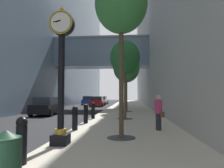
{
  "coord_description": "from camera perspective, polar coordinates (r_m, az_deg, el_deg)",
  "views": [
    {
      "loc": [
        2.86,
        -1.08,
        1.78
      ],
      "look_at": [
        0.81,
        23.46,
        3.08
      ],
      "focal_mm": 34.16,
      "sensor_mm": 36.0,
      "label": 1
    }
  ],
  "objects": [
    {
      "name": "trash_bin",
      "position": [
        4.26,
        -26.64,
        -17.72
      ],
      "size": [
        0.53,
        0.53,
        1.05
      ],
      "color": "#234C33",
      "rests_on": "sidewalk_right"
    },
    {
      "name": "bollard_third",
      "position": [
        10.33,
        -9.89,
        -8.82
      ],
      "size": [
        0.27,
        0.27,
        1.13
      ],
      "color": "black",
      "rests_on": "sidewalk_right"
    },
    {
      "name": "street_tree_mid_far",
      "position": [
        21.74,
        3.88,
        4.43
      ],
      "size": [
        2.69,
        2.69,
        6.02
      ],
      "color": "#333335",
      "rests_on": "sidewalk_right"
    },
    {
      "name": "car_black_mid",
      "position": [
        20.11,
        -17.0,
        -5.73
      ],
      "size": [
        2.01,
        4.33,
        1.61
      ],
      "color": "black",
      "rests_on": "ground"
    },
    {
      "name": "car_blue_trailing",
      "position": [
        40.16,
        -6.35,
        -4.41
      ],
      "size": [
        1.96,
        4.36,
        1.61
      ],
      "color": "navy",
      "rests_on": "ground"
    },
    {
      "name": "car_white_near",
      "position": [
        41.25,
        -2.68,
        -4.41
      ],
      "size": [
        2.09,
        4.39,
        1.58
      ],
      "color": "silver",
      "rests_on": "ground"
    },
    {
      "name": "street_tree_near",
      "position": [
        9.03,
        2.45,
        20.44
      ],
      "size": [
        2.09,
        2.09,
        6.49
      ],
      "color": "#333335",
      "rests_on": "sidewalk_right"
    },
    {
      "name": "bollard_fourth",
      "position": [
        12.74,
        -7.03,
        -7.73
      ],
      "size": [
        0.27,
        0.27,
        1.13
      ],
      "color": "black",
      "rests_on": "sidewalk_right"
    },
    {
      "name": "bollard_fifth",
      "position": [
        15.19,
        -5.09,
        -6.97
      ],
      "size": [
        0.27,
        0.27,
        1.13
      ],
      "color": "black",
      "rests_on": "sidewalk_right"
    },
    {
      "name": "street_tree_mid_near",
      "position": [
        15.15,
        3.49,
        6.98
      ],
      "size": [
        2.12,
        2.12,
        5.52
      ],
      "color": "#333335",
      "rests_on": "sidewalk_right"
    },
    {
      "name": "street_clock",
      "position": [
        7.41,
        -13.42,
        4.21
      ],
      "size": [
        0.84,
        0.55,
        4.66
      ],
      "color": "black",
      "rests_on": "sidewalk_right"
    },
    {
      "name": "sidewalk_right",
      "position": [
        31.13,
        4.49,
        -6.15
      ],
      "size": [
        5.39,
        80.0,
        0.14
      ],
      "primitive_type": "cube",
      "color": "#BCB29E",
      "rests_on": "ground"
    },
    {
      "name": "car_red_far",
      "position": [
        34.1,
        -3.93,
        -4.69
      ],
      "size": [
        2.17,
        4.18,
        1.59
      ],
      "color": "#AD191E",
      "rests_on": "ground"
    },
    {
      "name": "bollard_nearest",
      "position": [
        5.69,
        -23.07,
        -13.44
      ],
      "size": [
        0.27,
        0.27,
        1.13
      ],
      "color": "black",
      "rests_on": "sidewalk_right"
    },
    {
      "name": "building_block_right",
      "position": [
        34.23,
        17.19,
        18.54
      ],
      "size": [
        9.0,
        80.0,
        28.56
      ],
      "color": "#B7B2A8",
      "rests_on": "ground"
    },
    {
      "name": "ground_plane",
      "position": [
        28.28,
        -1.04,
        -6.62
      ],
      "size": [
        110.0,
        110.0,
        0.0
      ],
      "primitive_type": "plane",
      "color": "#262628",
      "rests_on": "ground"
    },
    {
      "name": "pedestrian_walking",
      "position": [
        10.38,
        12.36,
        -7.23
      ],
      "size": [
        0.52,
        0.49,
        1.65
      ],
      "color": "#23232D",
      "rests_on": "sidewalk_right"
    }
  ]
}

